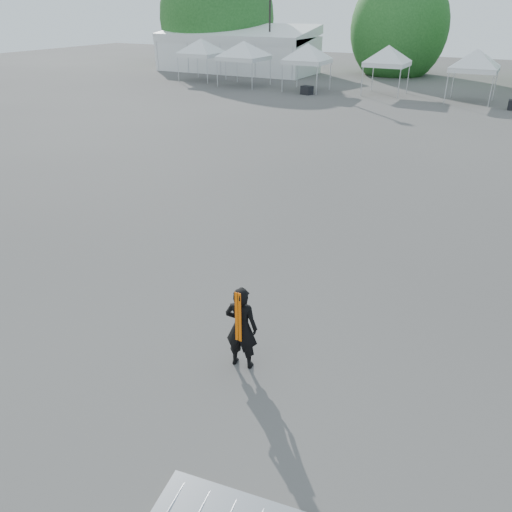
% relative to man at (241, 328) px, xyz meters
% --- Properties ---
extents(ground, '(120.00, 120.00, 0.00)m').
position_rel_man_xyz_m(ground, '(-0.17, 3.15, -0.81)').
color(ground, '#474442').
rests_on(ground, ground).
extents(marquee, '(15.00, 6.25, 4.23)m').
position_rel_man_xyz_m(marquee, '(-22.17, 38.15, 1.16)').
color(marquee, white).
rests_on(marquee, ground).
extents(light_pole_west, '(0.60, 0.25, 10.30)m').
position_rel_man_xyz_m(light_pole_west, '(-18.17, 37.15, 4.96)').
color(light_pole_west, black).
rests_on(light_pole_west, ground).
extents(tree_far_w, '(4.80, 4.80, 7.30)m').
position_rel_man_xyz_m(tree_far_w, '(-26.17, 41.15, 3.72)').
color(tree_far_w, '#382314').
rests_on(tree_far_w, ground).
extents(tree_mid_w, '(4.16, 4.16, 6.33)m').
position_rel_man_xyz_m(tree_mid_w, '(-8.17, 43.15, 3.12)').
color(tree_mid_w, '#382314').
rests_on(tree_mid_w, ground).
extents(tent_a, '(4.38, 4.38, 3.88)m').
position_rel_man_xyz_m(tent_a, '(-21.63, 31.31, 2.24)').
color(tent_a, silver).
rests_on(tent_a, ground).
extents(tent_b, '(4.68, 4.68, 3.88)m').
position_rel_man_xyz_m(tent_b, '(-16.96, 30.30, 2.25)').
color(tent_b, silver).
rests_on(tent_b, ground).
extents(tent_c, '(4.16, 4.16, 3.88)m').
position_rel_man_xyz_m(tent_c, '(-11.57, 30.26, 2.24)').
color(tent_c, silver).
rests_on(tent_c, ground).
extents(tent_d, '(4.01, 4.01, 3.88)m').
position_rel_man_xyz_m(tent_d, '(-5.90, 31.34, 2.24)').
color(tent_d, silver).
rests_on(tent_d, ground).
extents(tent_e, '(4.12, 4.12, 3.88)m').
position_rel_man_xyz_m(tent_e, '(-0.05, 30.92, 2.24)').
color(tent_e, silver).
rests_on(tent_e, ground).
extents(man, '(0.64, 0.48, 1.62)m').
position_rel_man_xyz_m(man, '(0.00, 0.00, 0.00)').
color(man, black).
rests_on(man, ground).
extents(crate_west, '(0.90, 0.77, 0.60)m').
position_rel_man_xyz_m(crate_west, '(-10.85, 28.69, -0.51)').
color(crate_west, black).
rests_on(crate_west, ground).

